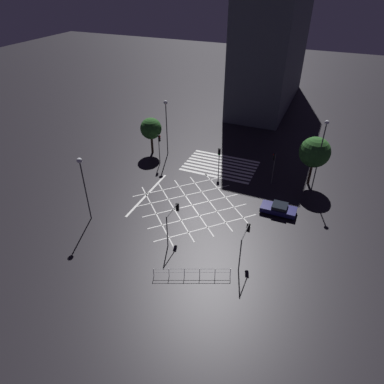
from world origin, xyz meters
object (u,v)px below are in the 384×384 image
(traffic_light_se_main, at_px, (159,143))
(waiting_car, at_px, (279,209))
(street_lamp_far, at_px, (166,115))
(traffic_light_sw_main, at_px, (274,162))
(traffic_light_nw_cross, at_px, (245,238))
(street_tree_near, at_px, (151,129))
(street_lamp_east, at_px, (322,143))
(traffic_light_median_north, at_px, (173,216))
(street_lamp_west, at_px, (82,174))
(traffic_light_median_south, at_px, (219,156))
(street_tree_far, at_px, (315,152))

(traffic_light_se_main, xyz_separation_m, waiting_car, (-18.45, 5.45, -2.63))
(street_lamp_far, bearing_deg, traffic_light_sw_main, 171.88)
(traffic_light_nw_cross, distance_m, street_tree_near, 26.00)
(street_lamp_east, bearing_deg, traffic_light_nw_cross, 73.33)
(traffic_light_median_north, bearing_deg, street_lamp_east, -39.03)
(traffic_light_sw_main, height_order, street_lamp_far, street_lamp_far)
(street_lamp_west, bearing_deg, traffic_light_sw_main, -138.34)
(street_lamp_far, height_order, waiting_car, street_lamp_far)
(traffic_light_nw_cross, height_order, street_lamp_east, street_lamp_east)
(street_lamp_west, xyz_separation_m, waiting_car, (-19.80, -9.49, -5.38))
(street_tree_near, bearing_deg, street_lamp_far, -167.55)
(traffic_light_median_north, relative_size, street_lamp_west, 0.49)
(traffic_light_median_south, relative_size, waiting_car, 0.92)
(traffic_light_nw_cross, bearing_deg, waiting_car, -10.60)
(traffic_light_median_north, height_order, street_tree_far, street_tree_far)
(street_lamp_east, distance_m, street_lamp_west, 28.06)
(traffic_light_sw_main, distance_m, traffic_light_median_north, 16.64)
(street_lamp_east, bearing_deg, traffic_light_se_main, 3.50)
(traffic_light_sw_main, distance_m, traffic_light_nw_cross, 15.43)
(traffic_light_sw_main, relative_size, traffic_light_median_south, 1.18)
(traffic_light_nw_cross, relative_size, street_tree_far, 0.59)
(traffic_light_sw_main, distance_m, traffic_light_median_south, 7.44)
(street_lamp_east, height_order, waiting_car, street_lamp_east)
(street_lamp_far, bearing_deg, traffic_light_nw_cross, 133.77)
(traffic_light_sw_main, distance_m, waiting_car, 7.06)
(traffic_light_se_main, bearing_deg, traffic_light_median_south, 3.81)
(traffic_light_median_north, bearing_deg, traffic_light_sw_main, -26.14)
(street_tree_near, bearing_deg, street_lamp_west, 94.43)
(street_lamp_east, distance_m, waiting_car, 9.59)
(traffic_light_median_south, height_order, street_tree_near, street_tree_near)
(traffic_light_se_main, xyz_separation_m, street_lamp_far, (0.32, -3.09, 3.12))
(street_lamp_east, relative_size, street_lamp_far, 1.13)
(traffic_light_se_main, height_order, traffic_light_nw_cross, traffic_light_se_main)
(street_lamp_west, distance_m, street_lamp_far, 18.06)
(traffic_light_sw_main, bearing_deg, street_lamp_west, 41.66)
(street_tree_near, height_order, waiting_car, street_tree_near)
(street_lamp_east, bearing_deg, street_tree_near, -2.96)
(traffic_light_sw_main, distance_m, traffic_light_se_main, 16.28)
(traffic_light_nw_cross, relative_size, street_tree_near, 0.70)
(traffic_light_median_north, bearing_deg, street_tree_near, 34.75)
(traffic_light_nw_cross, distance_m, street_tree_far, 17.82)
(street_lamp_west, bearing_deg, traffic_light_median_north, -175.93)
(traffic_light_sw_main, height_order, waiting_car, traffic_light_sw_main)
(street_lamp_west, bearing_deg, street_tree_near, -85.57)
(traffic_light_sw_main, xyz_separation_m, traffic_light_se_main, (16.26, 0.73, -0.01))
(traffic_light_median_south, xyz_separation_m, street_lamp_far, (9.15, -2.50, 3.58))
(traffic_light_se_main, relative_size, street_tree_near, 0.79)
(street_lamp_far, relative_size, waiting_car, 2.06)
(traffic_light_nw_cross, distance_m, street_lamp_east, 17.12)
(street_lamp_west, height_order, waiting_car, street_lamp_west)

